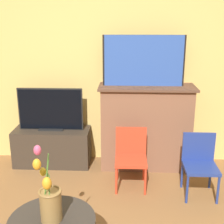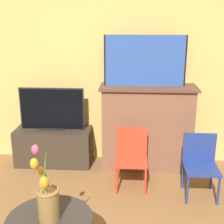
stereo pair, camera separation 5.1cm
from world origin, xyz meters
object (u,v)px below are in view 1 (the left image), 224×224
at_px(chair_red, 131,154).
at_px(vase_tulips, 50,200).
at_px(painting, 144,61).
at_px(tv_monitor, 50,110).
at_px(chair_blue, 200,161).

height_order(chair_red, vase_tulips, vase_tulips).
distance_m(painting, tv_monitor, 1.23).
height_order(painting, chair_red, painting).
bearing_deg(tv_monitor, painting, 0.48).
height_order(tv_monitor, vase_tulips, tv_monitor).
xyz_separation_m(painting, chair_red, (-0.13, -0.47, -0.92)).
xyz_separation_m(tv_monitor, chair_blue, (1.64, -0.60, -0.34)).
xyz_separation_m(painting, vase_tulips, (-0.69, -1.72, -0.69)).
height_order(painting, vase_tulips, painting).
xyz_separation_m(tv_monitor, vase_tulips, (0.39, -1.71, -0.11)).
distance_m(tv_monitor, chair_red, 1.11).
xyz_separation_m(chair_red, chair_blue, (0.69, -0.13, 0.00)).
relative_size(painting, tv_monitor, 1.19).
relative_size(chair_red, vase_tulips, 1.20).
xyz_separation_m(chair_red, vase_tulips, (-0.56, -1.25, 0.23)).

